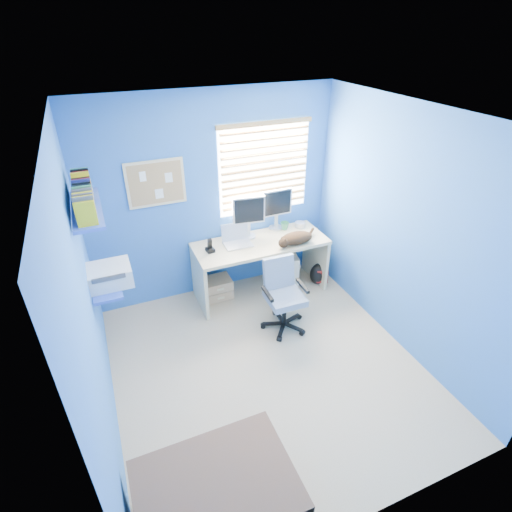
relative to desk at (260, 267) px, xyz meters
name	(u,v)px	position (x,y,z in m)	size (l,w,h in m)	color
floor	(267,367)	(-0.47, -1.26, -0.37)	(3.00, 3.20, 0.00)	tan
ceiling	(272,118)	(-0.47, -1.26, 2.13)	(3.00, 3.20, 0.00)	white
wall_back	(214,199)	(-0.47, 0.34, 0.88)	(3.00, 0.01, 2.50)	#3470B9
wall_front	(387,407)	(-0.47, -2.86, 0.88)	(3.00, 0.01, 2.50)	#3470B9
wall_left	(87,307)	(-1.97, -1.26, 0.88)	(0.01, 3.20, 2.50)	#3470B9
wall_right	(405,234)	(1.03, -1.26, 0.88)	(0.01, 3.20, 2.50)	#3470B9
desk	(260,267)	(0.00, 0.00, 0.00)	(1.65, 0.65, 0.74)	#D8BE87
laptop	(238,237)	(-0.28, 0.05, 0.48)	(0.33, 0.26, 0.22)	silver
monitor_left	(248,217)	(-0.08, 0.19, 0.64)	(0.40, 0.12, 0.54)	silver
monitor_right	(276,209)	(0.33, 0.26, 0.64)	(0.40, 0.12, 0.54)	silver
phone	(210,245)	(-0.64, 0.02, 0.45)	(0.09, 0.11, 0.17)	black
mug	(285,226)	(0.42, 0.19, 0.42)	(0.10, 0.09, 0.10)	#368A56
cd_spindle	(300,225)	(0.64, 0.17, 0.41)	(0.13, 0.13, 0.07)	silver
cat	(296,238)	(0.39, -0.20, 0.44)	(0.42, 0.22, 0.15)	black
tower_pc	(288,267)	(0.43, 0.08, -0.14)	(0.19, 0.44, 0.45)	beige
drawer_boxes	(217,288)	(-0.55, 0.11, -0.23)	(0.35, 0.28, 0.27)	tan
yellow_book	(285,284)	(0.29, -0.12, -0.25)	(0.03, 0.17, 0.24)	yellow
backpack	(319,274)	(0.80, -0.14, -0.21)	(0.27, 0.20, 0.31)	black
bed_corner	(218,503)	(-1.38, -2.47, -0.13)	(1.02, 0.72, 0.49)	brown
office_chair	(283,303)	(-0.03, -0.72, -0.05)	(0.50, 0.50, 0.84)	black
window_blinds	(265,169)	(0.18, 0.31, 1.18)	(1.15, 0.05, 1.10)	white
corkboard	(156,183)	(-1.12, 0.33, 1.18)	(0.64, 0.02, 0.52)	#D8BE87
wall_shelves	(96,238)	(-1.82, -0.51, 1.06)	(0.42, 0.90, 1.05)	blue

